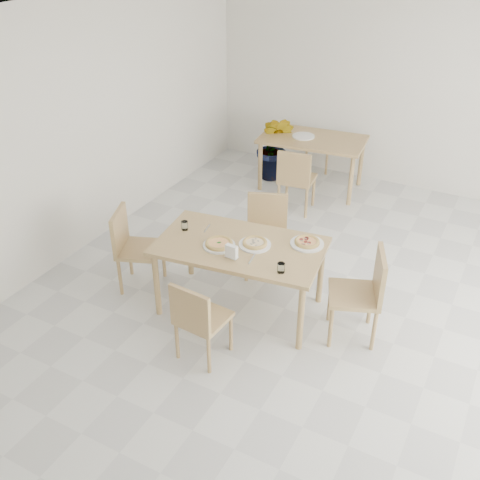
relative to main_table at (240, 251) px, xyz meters
The scene contains 21 objects.
main_table is the anchor object (origin of this frame).
chair_south 0.86m from the main_table, 87.63° to the right, with size 0.44×0.44×0.82m.
chair_north 0.79m from the main_table, 96.48° to the left, with size 0.56×0.56×0.88m.
chair_west 1.20m from the main_table, behind, with size 0.57×0.57×0.89m.
chair_east 1.22m from the main_table, ahead, with size 0.59×0.59×0.92m.
plate_margherita 0.22m from the main_table, 144.67° to the right, with size 0.31×0.31×0.02m, color white.
plate_mushroom 0.17m from the main_table, 22.75° to the left, with size 0.31×0.31×0.02m, color white.
plate_pepperoni 0.65m from the main_table, 28.52° to the left, with size 0.32×0.32×0.02m, color white.
pizza_margherita 0.23m from the main_table, 144.67° to the right, with size 0.34×0.34×0.03m.
pizza_mushroom 0.18m from the main_table, 22.75° to the left, with size 0.26×0.26×0.03m.
pizza_pepperoni 0.65m from the main_table, 28.52° to the left, with size 0.32×0.32×0.03m.
tumbler_a 0.60m from the main_table, 23.76° to the right, with size 0.07×0.07×0.09m, color white.
tumbler_b 0.64m from the main_table, behind, with size 0.07×0.07×0.09m, color white.
napkin_holder 0.29m from the main_table, 79.64° to the right, with size 0.13×0.07×0.14m.
fork_a 0.29m from the main_table, 38.95° to the right, with size 0.01×0.18×0.01m, color silver.
fork_b 0.46m from the main_table, 165.42° to the left, with size 0.01×0.16×0.01m, color silver.
second_table 3.00m from the main_table, 98.49° to the left, with size 1.52×0.97×0.75m.
chair_back_s 2.19m from the main_table, 98.91° to the left, with size 0.49×0.49×0.89m.
chair_back_n 3.81m from the main_table, 97.99° to the left, with size 0.47×0.47×0.83m.
plate_empty 3.01m from the main_table, 101.03° to the left, with size 0.31×0.31×0.02m, color white.
potted_plant 3.16m from the main_table, 108.96° to the left, with size 0.54×0.44×0.99m, color #34661E.
Camera 1 is at (1.37, -4.21, 3.56)m, focal length 42.00 mm.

